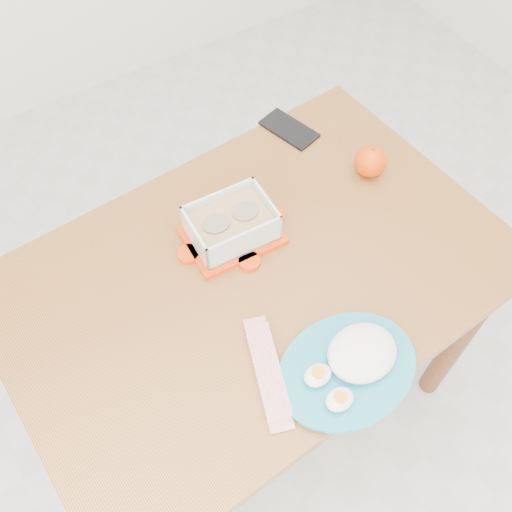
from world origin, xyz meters
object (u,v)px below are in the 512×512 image
orange_fruit (371,161)px  rice_plate (352,363)px  dining_table (256,298)px  food_container (231,225)px  smartphone (289,129)px

orange_fruit → rice_plate: 0.52m
rice_plate → dining_table: bearing=96.3°
dining_table → food_container: size_ratio=5.28×
smartphone → food_container: bearing=-159.6°
smartphone → rice_plate: bearing=-128.8°
food_container → orange_fruit: 0.38m
food_container → rice_plate: size_ratio=0.74×
rice_plate → smartphone: size_ratio=1.94×
food_container → orange_fruit: (0.38, -0.01, -0.00)m
dining_table → orange_fruit: (0.38, 0.10, 0.15)m
food_container → smartphone: 0.37m
smartphone → dining_table: bearing=-148.5°
food_container → dining_table: bearing=-89.0°
orange_fruit → food_container: bearing=178.8°
rice_plate → smartphone: (0.26, 0.61, -0.02)m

